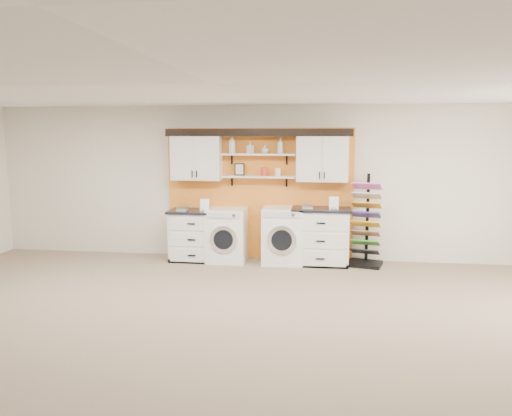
# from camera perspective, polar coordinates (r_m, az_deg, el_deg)

# --- Properties ---
(floor) EXTENTS (10.00, 10.00, 0.00)m
(floor) POSITION_cam_1_polar(r_m,az_deg,el_deg) (5.67, -4.80, -15.45)
(floor) COLOR gray
(floor) RESTS_ON ground
(ceiling) EXTENTS (10.00, 10.00, 0.00)m
(ceiling) POSITION_cam_1_polar(r_m,az_deg,el_deg) (5.20, -5.19, 14.00)
(ceiling) COLOR white
(ceiling) RESTS_ON wall_back
(wall_back) EXTENTS (10.00, 0.00, 10.00)m
(wall_back) POSITION_cam_1_polar(r_m,az_deg,el_deg) (9.17, 0.43, 2.90)
(wall_back) COLOR beige
(wall_back) RESTS_ON floor
(accent_panel) EXTENTS (3.40, 0.07, 2.40)m
(accent_panel) POSITION_cam_1_polar(r_m,az_deg,el_deg) (9.16, 0.40, 1.63)
(accent_panel) COLOR orange
(accent_panel) RESTS_ON wall_back
(upper_cabinet_left) EXTENTS (0.90, 0.35, 0.84)m
(upper_cabinet_left) POSITION_cam_1_polar(r_m,az_deg,el_deg) (9.14, -6.81, 5.84)
(upper_cabinet_left) COLOR white
(upper_cabinet_left) RESTS_ON wall_back
(upper_cabinet_right) EXTENTS (0.90, 0.35, 0.84)m
(upper_cabinet_right) POSITION_cam_1_polar(r_m,az_deg,el_deg) (8.86, 7.57, 5.74)
(upper_cabinet_right) COLOR white
(upper_cabinet_right) RESTS_ON wall_back
(shelf_lower) EXTENTS (1.32, 0.28, 0.03)m
(shelf_lower) POSITION_cam_1_polar(r_m,az_deg,el_deg) (8.96, 0.27, 3.60)
(shelf_lower) COLOR white
(shelf_lower) RESTS_ON wall_back
(shelf_upper) EXTENTS (1.32, 0.28, 0.03)m
(shelf_upper) POSITION_cam_1_polar(r_m,az_deg,el_deg) (8.93, 0.27, 6.15)
(shelf_upper) COLOR white
(shelf_upper) RESTS_ON wall_back
(crown_molding) EXTENTS (3.30, 0.41, 0.13)m
(crown_molding) POSITION_cam_1_polar(r_m,az_deg,el_deg) (8.94, 0.29, 8.71)
(crown_molding) COLOR black
(crown_molding) RESTS_ON wall_back
(picture_frame) EXTENTS (0.18, 0.02, 0.22)m
(picture_frame) POSITION_cam_1_polar(r_m,az_deg,el_deg) (9.05, -1.89, 4.44)
(picture_frame) COLOR black
(picture_frame) RESTS_ON shelf_lower
(canister_red) EXTENTS (0.11, 0.11, 0.16)m
(canister_red) POSITION_cam_1_polar(r_m,az_deg,el_deg) (8.94, 0.91, 4.20)
(canister_red) COLOR red
(canister_red) RESTS_ON shelf_lower
(canister_cream) EXTENTS (0.10, 0.10, 0.14)m
(canister_cream) POSITION_cam_1_polar(r_m,az_deg,el_deg) (8.92, 2.51, 4.11)
(canister_cream) COLOR silver
(canister_cream) RESTS_ON shelf_lower
(base_cabinet_left) EXTENTS (0.94, 0.66, 0.93)m
(base_cabinet_left) POSITION_cam_1_polar(r_m,az_deg,el_deg) (9.17, -6.89, -3.09)
(base_cabinet_left) COLOR white
(base_cabinet_left) RESTS_ON floor
(base_cabinet_right) EXTENTS (1.03, 0.66, 1.00)m
(base_cabinet_right) POSITION_cam_1_polar(r_m,az_deg,el_deg) (8.88, 7.40, -3.23)
(base_cabinet_right) COLOR white
(base_cabinet_right) RESTS_ON floor
(washer) EXTENTS (0.69, 0.71, 0.97)m
(washer) POSITION_cam_1_polar(r_m,az_deg,el_deg) (9.04, -3.33, -3.08)
(washer) COLOR white
(washer) RESTS_ON floor
(dryer) EXTENTS (0.72, 0.71, 1.00)m
(dryer) POSITION_cam_1_polar(r_m,az_deg,el_deg) (8.90, 3.13, -3.14)
(dryer) COLOR white
(dryer) RESTS_ON floor
(sample_rack) EXTENTS (0.69, 0.62, 1.61)m
(sample_rack) POSITION_cam_1_polar(r_m,az_deg,el_deg) (8.94, 12.39, -3.17)
(sample_rack) COLOR black
(sample_rack) RESTS_ON floor
(soap_bottle_a) EXTENTS (0.18, 0.18, 0.32)m
(soap_bottle_a) POSITION_cam_1_polar(r_m,az_deg,el_deg) (9.00, -2.75, 7.28)
(soap_bottle_a) COLOR silver
(soap_bottle_a) RESTS_ON shelf_upper
(soap_bottle_b) EXTENTS (0.13, 0.13, 0.21)m
(soap_bottle_b) POSITION_cam_1_polar(r_m,az_deg,el_deg) (8.95, -0.67, 6.93)
(soap_bottle_b) COLOR silver
(soap_bottle_b) RESTS_ON shelf_upper
(soap_bottle_c) EXTENTS (0.16, 0.16, 0.15)m
(soap_bottle_c) POSITION_cam_1_polar(r_m,az_deg,el_deg) (8.92, 1.03, 6.74)
(soap_bottle_c) COLOR silver
(soap_bottle_c) RESTS_ON shelf_upper
(soap_bottle_d) EXTENTS (0.15, 0.15, 0.28)m
(soap_bottle_d) POSITION_cam_1_polar(r_m,az_deg,el_deg) (8.89, 2.80, 7.13)
(soap_bottle_d) COLOR silver
(soap_bottle_d) RESTS_ON shelf_upper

